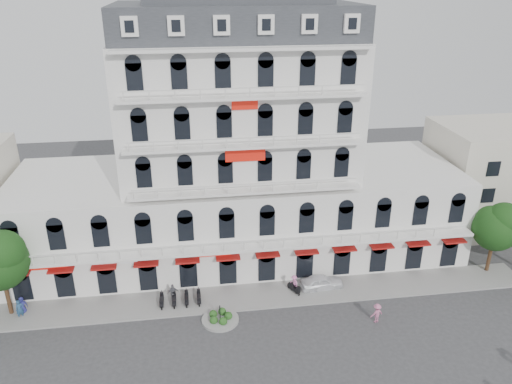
% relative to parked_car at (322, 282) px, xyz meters
% --- Properties ---
extents(ground, '(120.00, 120.00, 0.00)m').
position_rel_parked_car_xyz_m(ground, '(-6.86, -9.50, -0.69)').
color(ground, '#38383A').
rests_on(ground, ground).
extents(sidewalk, '(53.00, 4.00, 0.16)m').
position_rel_parked_car_xyz_m(sidewalk, '(-6.86, -0.50, -0.61)').
color(sidewalk, gray).
rests_on(sidewalk, ground).
extents(main_building, '(45.00, 15.00, 25.80)m').
position_rel_parked_car_xyz_m(main_building, '(-6.86, 8.50, 9.27)').
color(main_building, silver).
rests_on(main_building, ground).
extents(flank_building_east, '(14.00, 10.00, 12.00)m').
position_rel_parked_car_xyz_m(flank_building_east, '(23.14, 10.50, 5.31)').
color(flank_building_east, beige).
rests_on(flank_building_east, ground).
extents(traffic_island, '(3.20, 3.20, 1.60)m').
position_rel_parked_car_xyz_m(traffic_island, '(-9.86, -3.50, -0.43)').
color(traffic_island, gray).
rests_on(traffic_island, ground).
extents(parked_scooter_row, '(4.40, 1.80, 1.10)m').
position_rel_parked_car_xyz_m(parked_scooter_row, '(-13.21, -0.70, -0.69)').
color(parked_scooter_row, black).
rests_on(parked_scooter_row, ground).
extents(tree_east_inner, '(4.40, 4.37, 7.57)m').
position_rel_parked_car_xyz_m(tree_east_inner, '(17.19, 0.48, 4.53)').
color(tree_east_inner, '#382314').
rests_on(tree_east_inner, ground).
extents(parked_car, '(4.15, 1.90, 1.38)m').
position_rel_parked_car_xyz_m(parked_car, '(0.00, 0.00, 0.00)').
color(parked_car, white).
rests_on(parked_car, ground).
extents(rider_center, '(1.00, 1.57, 1.93)m').
position_rel_parked_car_xyz_m(rider_center, '(-2.76, -0.41, 0.30)').
color(rider_center, black).
rests_on(rider_center, ground).
extents(pedestrian_left, '(0.97, 0.87, 1.66)m').
position_rel_parked_car_xyz_m(pedestrian_left, '(-26.86, 0.00, 0.14)').
color(pedestrian_left, navy).
rests_on(pedestrian_left, ground).
extents(pedestrian_mid, '(1.07, 0.62, 1.71)m').
position_rel_parked_car_xyz_m(pedestrian_mid, '(-13.85, 0.00, 0.17)').
color(pedestrian_mid, '#56565E').
rests_on(pedestrian_mid, ground).
extents(pedestrian_right, '(1.28, 0.93, 1.78)m').
position_rel_parked_car_xyz_m(pedestrian_right, '(3.33, -5.50, 0.20)').
color(pedestrian_right, '#C1668D').
rests_on(pedestrian_right, ground).
extents(pedestrian_far, '(0.79, 0.71, 1.80)m').
position_rel_parked_car_xyz_m(pedestrian_far, '(-26.86, -0.68, 0.21)').
color(pedestrian_far, navy).
rests_on(pedestrian_far, ground).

